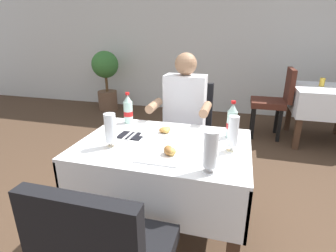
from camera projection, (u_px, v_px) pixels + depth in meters
ground_plane at (167, 250)px, 1.82m from camera, size 11.00×11.00×0.00m
back_wall at (222, 24)px, 4.47m from camera, size 11.00×0.12×3.08m
main_dining_table at (164, 167)px, 1.76m from camera, size 1.09×0.79×0.75m
chair_far_diner_seat at (187, 129)px, 2.48m from camera, size 0.44×0.50×0.97m
seated_diner_far at (183, 117)px, 2.33m from camera, size 0.50×0.46×1.26m
plate_near_camera at (164, 153)px, 1.51m from camera, size 0.25×0.25×0.07m
plate_far_diner at (163, 131)px, 1.86m from camera, size 0.26×0.26×0.05m
beer_glass_left at (111, 130)px, 1.60m from camera, size 0.07×0.07×0.22m
beer_glass_middle at (233, 133)px, 1.54m from camera, size 0.07×0.07×0.22m
beer_glass_right at (211, 151)px, 1.30m from camera, size 0.08×0.08×0.23m
cola_bottle_primary at (128, 110)px, 2.03m from camera, size 0.07×0.07×0.25m
cola_bottle_secondary at (232, 122)px, 1.75m from camera, size 0.07×0.07×0.25m
napkin_cutlery_set at (131, 135)px, 1.80m from camera, size 0.17×0.19×0.01m
background_dining_table at (325, 102)px, 3.43m from camera, size 0.80×0.85×0.75m
background_chair_left at (275, 99)px, 3.58m from camera, size 0.50×0.44×0.97m
background_table_tumbler at (322, 82)px, 3.41m from camera, size 0.06×0.06×0.11m
potted_plant_corner at (106, 75)px, 4.84m from camera, size 0.49×0.49×1.10m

